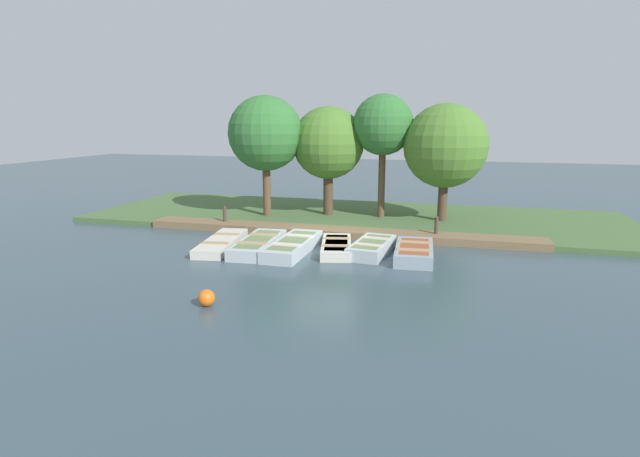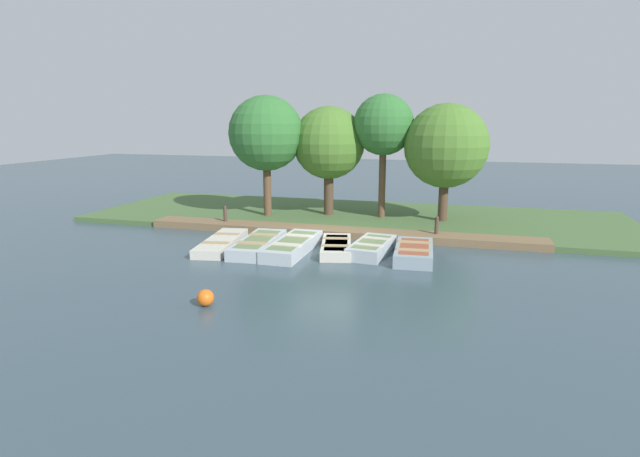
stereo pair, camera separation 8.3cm
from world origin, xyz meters
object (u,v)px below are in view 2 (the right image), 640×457
at_px(rowboat_5, 414,252).
at_px(park_tree_right, 446,146).
at_px(buoy, 205,298).
at_px(rowboat_0, 222,243).
at_px(mooring_post_far, 437,229).
at_px(rowboat_2, 293,246).
at_px(rowboat_3, 336,247).
at_px(park_tree_far_left, 266,134).
at_px(park_tree_center, 384,126).
at_px(mooring_post_near, 225,217).
at_px(rowboat_1, 258,244).
at_px(rowboat_4, 372,247).
at_px(park_tree_left, 329,144).

xyz_separation_m(rowboat_5, park_tree_right, (-5.72, 0.68, 3.16)).
bearing_deg(park_tree_right, buoy, -24.50).
relative_size(rowboat_0, mooring_post_far, 3.85).
relative_size(rowboat_2, buoy, 8.53).
distance_m(rowboat_3, park_tree_right, 7.24).
distance_m(park_tree_far_left, park_tree_center, 5.16).
bearing_deg(park_tree_center, park_tree_far_left, -78.96).
height_order(mooring_post_near, park_tree_center, park_tree_center).
bearing_deg(mooring_post_near, rowboat_1, 42.29).
relative_size(rowboat_5, mooring_post_near, 2.98).
height_order(rowboat_4, buoy, rowboat_4).
distance_m(rowboat_1, mooring_post_near, 4.06).
bearing_deg(park_tree_center, rowboat_3, -6.95).
relative_size(rowboat_3, park_tree_left, 0.58).
distance_m(rowboat_2, park_tree_right, 8.29).
relative_size(mooring_post_near, buoy, 2.26).
distance_m(rowboat_0, rowboat_1, 1.42).
bearing_deg(mooring_post_near, park_tree_right, 109.23).
distance_m(rowboat_4, buoy, 6.69).
xyz_separation_m(rowboat_3, park_tree_right, (-5.56, 3.35, 3.20)).
height_order(rowboat_5, buoy, rowboat_5).
distance_m(rowboat_2, rowboat_4, 2.71).
distance_m(rowboat_1, mooring_post_far, 6.67).
xyz_separation_m(buoy, park_tree_right, (-11.43, 5.21, 3.17)).
bearing_deg(rowboat_1, rowboat_5, 89.60).
relative_size(rowboat_1, buoy, 8.28).
distance_m(mooring_post_far, park_tree_right, 4.22).
bearing_deg(mooring_post_near, rowboat_0, 23.63).
bearing_deg(rowboat_1, park_tree_left, 167.31).
bearing_deg(mooring_post_near, park_tree_far_left, 153.87).
relative_size(mooring_post_near, park_tree_right, 0.18).
distance_m(rowboat_1, buoy, 5.43).
distance_m(rowboat_0, rowboat_4, 5.38).
height_order(rowboat_0, buoy, buoy).
bearing_deg(rowboat_2, park_tree_center, 161.05).
xyz_separation_m(rowboat_2, rowboat_3, (-0.42, 1.44, -0.04)).
xyz_separation_m(rowboat_2, park_tree_center, (-6.06, 2.13, 3.99)).
xyz_separation_m(mooring_post_far, park_tree_right, (-3.06, 0.10, 2.90)).
relative_size(rowboat_3, rowboat_4, 1.08).
height_order(rowboat_1, buoy, buoy).
bearing_deg(rowboat_1, park_tree_far_left, -166.14).
height_order(rowboat_3, rowboat_4, rowboat_4).
bearing_deg(buoy, rowboat_2, 175.62).
xyz_separation_m(rowboat_0, rowboat_4, (-0.56, 5.35, 0.06)).
bearing_deg(park_tree_left, mooring_post_far, 57.74).
relative_size(rowboat_2, park_tree_center, 0.65).
height_order(rowboat_0, rowboat_2, rowboat_2).
bearing_deg(park_tree_center, buoy, -12.47).
xyz_separation_m(rowboat_3, park_tree_far_left, (-4.66, -4.36, 3.68)).
bearing_deg(park_tree_left, mooring_post_near, -49.20).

